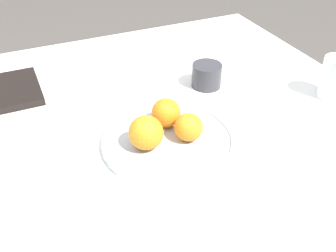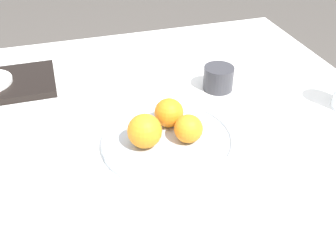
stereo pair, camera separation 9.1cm
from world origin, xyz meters
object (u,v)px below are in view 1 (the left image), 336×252
Objects in this scene: orange_1 at (189,127)px; cup_1 at (207,75)px; orange_0 at (166,113)px; orange_2 at (146,133)px; fruit_platter at (168,140)px; water_glass at (335,78)px.

orange_1 is 0.78× the size of cup_1.
orange_0 is at bearing 108.94° from orange_1.
orange_0 is 0.24m from cup_1.
orange_0 is 1.07× the size of orange_1.
orange_2 is at bearing -142.34° from cup_1.
orange_1 is at bearing -71.06° from orange_0.
fruit_platter is 0.51m from water_glass.
fruit_platter is 0.29m from cup_1.
orange_1 is at bearing -7.06° from orange_2.
orange_0 is 0.08m from orange_1.
fruit_platter is at bearing -179.04° from water_glass.
orange_2 is at bearing -178.47° from water_glass.
orange_2 reaches higher than cup_1.
orange_0 is at bearing 70.87° from fruit_platter.
water_glass is 1.35× the size of cup_1.
cup_1 is at bearing 37.33° from orange_0.
fruit_platter is at bearing -109.13° from orange_0.
fruit_platter is at bearing -136.49° from cup_1.
fruit_platter is 4.74× the size of orange_1.
orange_1 is at bearing -23.56° from fruit_platter.
fruit_platter is 0.07m from orange_2.
orange_2 is at bearing -173.47° from fruit_platter.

